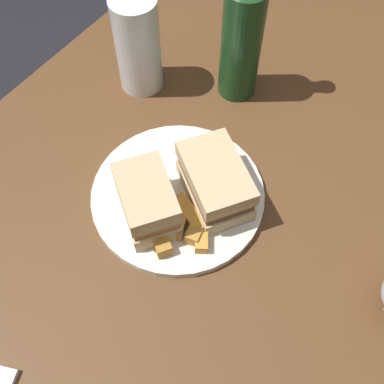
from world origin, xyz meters
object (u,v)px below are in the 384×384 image
(plate, at_px, (178,195))
(pint_glass, at_px, (138,50))
(sandwich_half_left, at_px, (147,201))
(sandwich_half_right, at_px, (215,182))
(cider_bottle, at_px, (242,33))

(plate, height_order, pint_glass, pint_glass)
(sandwich_half_left, distance_m, sandwich_half_right, 0.10)
(pint_glass, distance_m, cider_bottle, 0.17)
(sandwich_half_right, height_order, pint_glass, pint_glass)
(sandwich_half_right, bearing_deg, cider_bottle, 23.39)
(pint_glass, bearing_deg, cider_bottle, -60.85)
(pint_glass, bearing_deg, sandwich_half_right, -118.82)
(cider_bottle, bearing_deg, sandwich_half_left, -173.74)
(sandwich_half_left, bearing_deg, cider_bottle, 6.26)
(plate, distance_m, pint_glass, 0.25)
(pint_glass, relative_size, cider_bottle, 0.56)
(sandwich_half_left, relative_size, pint_glass, 0.75)
(plate, xyz_separation_m, cider_bottle, (0.23, 0.04, 0.11))
(sandwich_half_left, bearing_deg, pint_glass, 40.01)
(cider_bottle, bearing_deg, plate, -169.37)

